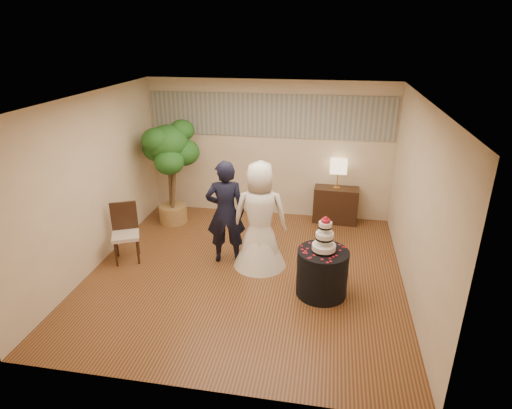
% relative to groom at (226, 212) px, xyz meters
% --- Properties ---
extents(floor, '(5.00, 5.00, 0.00)m').
position_rel_groom_xyz_m(floor, '(0.40, -0.35, -0.89)').
color(floor, brown).
rests_on(floor, ground).
extents(ceiling, '(5.00, 5.00, 0.00)m').
position_rel_groom_xyz_m(ceiling, '(0.40, -0.35, 1.91)').
color(ceiling, white).
rests_on(ceiling, wall_back).
extents(wall_back, '(5.00, 0.06, 2.80)m').
position_rel_groom_xyz_m(wall_back, '(0.40, 2.15, 0.51)').
color(wall_back, beige).
rests_on(wall_back, ground).
extents(wall_front, '(5.00, 0.06, 2.80)m').
position_rel_groom_xyz_m(wall_front, '(0.40, -2.85, 0.51)').
color(wall_front, beige).
rests_on(wall_front, ground).
extents(wall_left, '(0.06, 5.00, 2.80)m').
position_rel_groom_xyz_m(wall_left, '(-2.10, -0.35, 0.51)').
color(wall_left, beige).
rests_on(wall_left, ground).
extents(wall_right, '(0.06, 5.00, 2.80)m').
position_rel_groom_xyz_m(wall_right, '(2.90, -0.35, 0.51)').
color(wall_right, beige).
rests_on(wall_right, ground).
extents(mural_border, '(4.90, 0.02, 0.85)m').
position_rel_groom_xyz_m(mural_border, '(0.40, 2.13, 1.21)').
color(mural_border, gray).
rests_on(mural_border, wall_back).
extents(groom, '(0.73, 0.55, 1.78)m').
position_rel_groom_xyz_m(groom, '(0.00, 0.00, 0.00)').
color(groom, black).
rests_on(groom, floor).
extents(bride, '(0.98, 0.98, 1.81)m').
position_rel_groom_xyz_m(bride, '(0.58, -0.05, 0.01)').
color(bride, white).
rests_on(bride, floor).
extents(cake_table, '(0.92, 0.92, 0.72)m').
position_rel_groom_xyz_m(cake_table, '(1.63, -0.74, -0.53)').
color(cake_table, black).
rests_on(cake_table, floor).
extents(wedding_cake, '(0.35, 0.35, 0.55)m').
position_rel_groom_xyz_m(wedding_cake, '(1.63, -0.74, 0.10)').
color(wedding_cake, white).
rests_on(wedding_cake, cake_table).
extents(console, '(0.90, 0.43, 0.74)m').
position_rel_groom_xyz_m(console, '(1.82, 1.93, -0.52)').
color(console, black).
rests_on(console, floor).
extents(table_lamp, '(0.33, 0.33, 0.58)m').
position_rel_groom_xyz_m(table_lamp, '(1.82, 1.93, 0.13)').
color(table_lamp, '#CCB286').
rests_on(table_lamp, console).
extents(ficus_tree, '(1.41, 1.41, 2.12)m').
position_rel_groom_xyz_m(ficus_tree, '(-1.45, 1.34, 0.17)').
color(ficus_tree, '#1F561B').
rests_on(ficus_tree, floor).
extents(side_chair, '(0.61, 0.62, 1.00)m').
position_rel_groom_xyz_m(side_chair, '(-1.68, -0.30, -0.39)').
color(side_chair, black).
rests_on(side_chair, floor).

